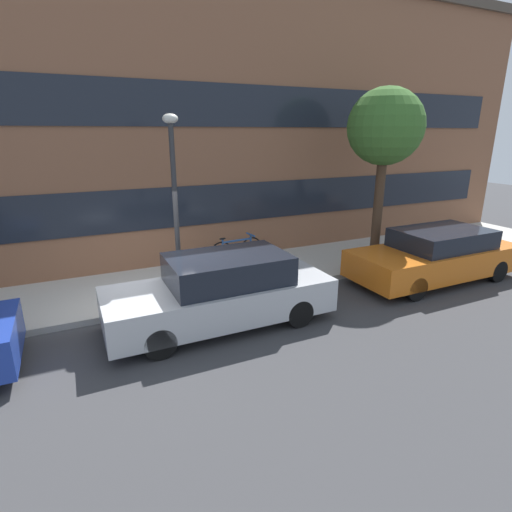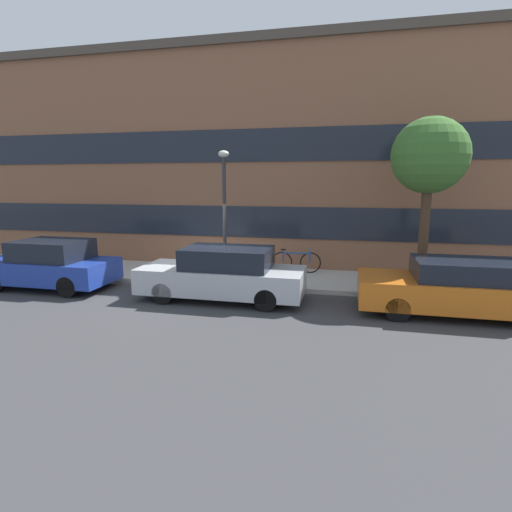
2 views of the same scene
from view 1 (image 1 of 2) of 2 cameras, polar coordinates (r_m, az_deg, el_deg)
name	(u,v)px [view 1 (image 1 of 2)]	position (r m, az deg, el deg)	size (l,w,h in m)	color
ground_plane	(154,314)	(8.87, -14.34, -8.00)	(56.00, 56.00, 0.00)	#38383A
sidewalk_strip	(142,289)	(10.08, -15.92, -4.57)	(28.00, 2.71, 0.14)	#B2AFA8
rowhouse_facade	(116,120)	(11.19, -19.34, 17.88)	(28.00, 1.02, 7.98)	brown
parked_car_silver	(222,291)	(7.93, -4.86, -5.07)	(4.44, 1.69, 1.43)	#B2B5BA
parked_car_orange	(436,255)	(11.28, 24.31, 0.09)	(4.58, 1.76, 1.34)	#D16619
bicycle	(237,250)	(11.25, -2.77, 0.91)	(1.66, 0.44, 0.80)	black
street_tree	(385,129)	(11.55, 17.97, 16.91)	(2.01, 2.01, 4.71)	#473323
lamp_post	(174,186)	(8.81, -11.60, 9.83)	(0.32, 0.32, 3.93)	#2D2D30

